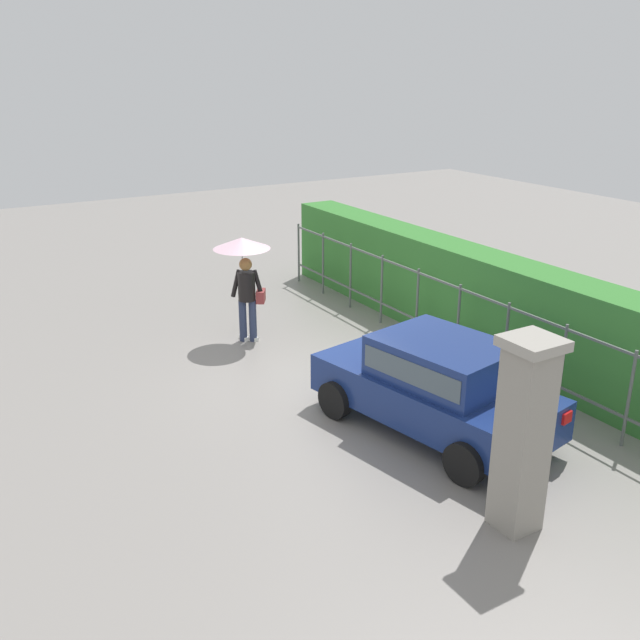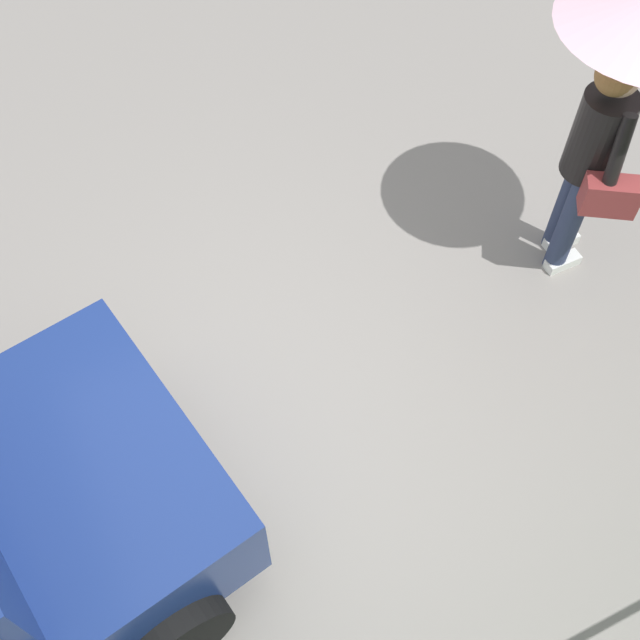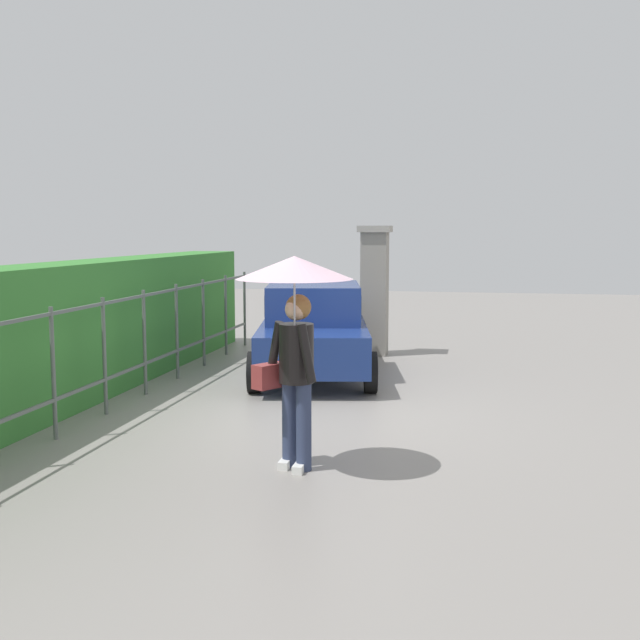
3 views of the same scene
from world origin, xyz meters
The scene contains 2 objects.
ground_plane centered at (0.00, 0.00, 0.00)m, with size 40.00×40.00×0.00m, color gray.
pedestrian centered at (-2.48, -0.29, 1.63)m, with size 1.12×1.12×2.10m.
Camera 2 is at (0.67, 2.22, 4.46)m, focal length 43.71 mm.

